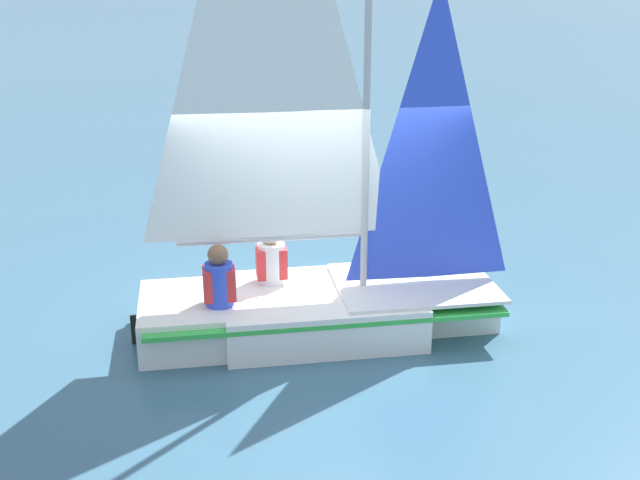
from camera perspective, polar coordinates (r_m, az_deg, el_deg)
The scene contains 4 objects.
ground_plane at distance 9.10m, azimuth -0.00°, elevation -6.44°, with size 260.00×260.00×0.00m, color #38607A.
sailboat_main at distance 8.75m, azimuth -0.29°, elevation -1.51°, with size 3.73×3.81×6.09m.
sailor_helm at distance 9.09m, azimuth -3.46°, elevation -2.15°, with size 0.42×0.43×1.16m.
sailor_crew at distance 8.57m, azimuth -7.15°, elevation -3.75°, with size 0.42×0.43×1.16m.
Camera 1 is at (-4.92, 6.51, 4.04)m, focal length 45.00 mm.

